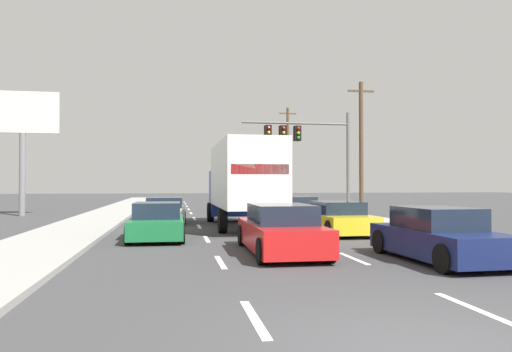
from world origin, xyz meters
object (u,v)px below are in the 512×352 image
Objects in this scene: traffic_signal_mast at (300,139)px; utility_pole_mid at (361,145)px; car_green at (157,222)px; roadside_billboard at (23,127)px; box_truck at (242,179)px; car_orange at (298,209)px; car_yellow at (336,219)px; car_navy at (438,237)px; utility_pole_far at (288,154)px; car_red at (281,231)px; car_silver at (165,211)px.

utility_pole_mid is at bearing 4.47° from traffic_signal_mast.
roadside_billboard reaches higher than car_green.
car_orange is at bearing 46.78° from box_truck.
car_yellow is 0.63× the size of roadside_billboard.
utility_pole_mid reaches higher than car_navy.
car_navy is 0.43× the size of utility_pole_far.
box_truck reaches higher than car_green.
utility_pole_mid is at bearing 45.91° from car_green.
car_green is 34.54m from utility_pole_far.
utility_pole_far is 27.60m from roadside_billboard.
car_orange is at bearing -106.24° from traffic_signal_mast.
car_red is 0.54× the size of utility_pole_mid.
utility_pole_far is (5.33, 24.45, 4.50)m from car_orange.
car_red is 12.10m from car_orange.
car_orange is (6.84, 0.39, -0.01)m from car_silver.
car_orange is 6.96m from traffic_signal_mast.
box_truck is 0.90× the size of utility_pole_far.
car_silver is 0.98× the size of car_navy.
utility_pole_mid is (9.31, 17.24, 3.84)m from car_red.
car_red is 0.48× the size of utility_pole_far.
car_silver is at bearing 106.62° from car_red.
car_silver reaches higher than car_orange.
box_truck is 1.89× the size of car_red.
box_truck is 5.26m from car_orange.
traffic_signal_mast reaches higher than car_green.
box_truck is 2.10× the size of car_navy.
car_green is 18.75m from utility_pole_mid.
box_truck is 1.02× the size of utility_pole_mid.
box_truck is (3.40, -3.27, 1.52)m from car_silver.
box_truck reaches higher than car_red.
utility_pole_mid is (6.02, 12.34, 3.90)m from car_yellow.
car_green is 0.98× the size of car_navy.
utility_pole_mid reaches higher than car_green.
roadside_billboard reaches higher than car_navy.
car_orange is 17.13m from roadside_billboard.
roadside_billboard is (-20.62, -18.35, 0.24)m from utility_pole_far.
car_green is at bearing -172.95° from car_yellow.
utility_pole_mid is at bearing 61.64° from car_red.
car_green is at bearing 139.16° from car_navy.
car_green is 15.97m from traffic_signal_mast.
roadside_billboard is (-11.85, 9.77, 3.20)m from box_truck.
car_red is 18.13m from traffic_signal_mast.
box_truck reaches higher than car_orange.
car_navy reaches higher than car_silver.
utility_pole_mid reaches higher than car_yellow.
traffic_signal_mast is at bearing 56.46° from car_green.
box_truck is at bearing -107.33° from utility_pole_far.
car_green is at bearing -58.55° from roadside_billboard.
traffic_signal_mast is (1.53, 18.89, 4.17)m from car_navy.
car_navy is 20.44m from utility_pole_mid.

